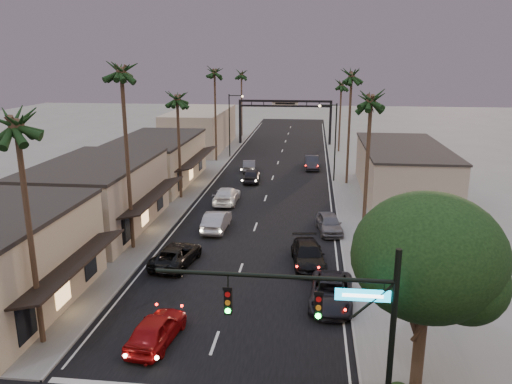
% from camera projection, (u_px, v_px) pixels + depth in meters
% --- Properties ---
extents(ground, '(200.00, 200.00, 0.00)m').
position_uv_depth(ground, '(268.00, 191.00, 53.98)').
color(ground, slate).
rests_on(ground, ground).
extents(road, '(14.00, 120.00, 0.02)m').
position_uv_depth(road, '(272.00, 180.00, 58.78)').
color(road, black).
rests_on(road, ground).
extents(sidewalk_left, '(5.00, 92.00, 0.12)m').
position_uv_depth(sidewalk_left, '(205.00, 165.00, 66.52)').
color(sidewalk_left, slate).
rests_on(sidewalk_left, ground).
extents(sidewalk_right, '(5.00, 92.00, 0.12)m').
position_uv_depth(sidewalk_right, '(350.00, 169.00, 64.43)').
color(sidewalk_right, slate).
rests_on(sidewalk_right, ground).
extents(storefront_mid, '(8.00, 14.00, 5.50)m').
position_uv_depth(storefront_mid, '(97.00, 197.00, 41.27)').
color(storefront_mid, '#9F947F').
rests_on(storefront_mid, ground).
extents(storefront_far, '(8.00, 16.00, 5.00)m').
position_uv_depth(storefront_far, '(156.00, 162.00, 56.68)').
color(storefront_far, '#B8AB8C').
rests_on(storefront_far, ground).
extents(storefront_dist, '(8.00, 20.00, 6.00)m').
position_uv_depth(storefront_dist, '(201.00, 129.00, 78.60)').
color(storefront_dist, '#9F947F').
rests_on(storefront_dist, ground).
extents(building_right, '(8.00, 18.00, 5.00)m').
position_uv_depth(building_right, '(402.00, 171.00, 51.79)').
color(building_right, '#9F947F').
rests_on(building_right, ground).
extents(traffic_signal, '(8.51, 0.22, 7.80)m').
position_uv_depth(traffic_signal, '(338.00, 319.00, 17.51)').
color(traffic_signal, black).
rests_on(traffic_signal, ground).
extents(corner_tree, '(6.20, 6.20, 8.80)m').
position_uv_depth(corner_tree, '(429.00, 262.00, 20.16)').
color(corner_tree, '#38281C').
rests_on(corner_tree, ground).
extents(arch, '(15.20, 0.40, 7.27)m').
position_uv_depth(arch, '(285.00, 111.00, 81.31)').
color(arch, black).
rests_on(arch, ground).
extents(streetlight_right, '(2.13, 0.30, 9.00)m').
position_uv_depth(streetlight_right, '(333.00, 136.00, 56.63)').
color(streetlight_right, black).
rests_on(streetlight_right, ground).
extents(streetlight_left, '(2.13, 0.30, 9.00)m').
position_uv_depth(streetlight_left, '(231.00, 120.00, 70.61)').
color(streetlight_left, black).
rests_on(streetlight_left, ground).
extents(palm_la, '(3.20, 3.20, 13.20)m').
position_uv_depth(palm_la, '(15.00, 116.00, 22.21)').
color(palm_la, '#38281C').
rests_on(palm_la, ground).
extents(palm_lb, '(3.20, 3.20, 15.20)m').
position_uv_depth(palm_lb, '(121.00, 66.00, 34.17)').
color(palm_lb, '#38281C').
rests_on(palm_lb, ground).
extents(palm_lc, '(3.20, 3.20, 12.20)m').
position_uv_depth(palm_lc, '(177.00, 95.00, 48.36)').
color(palm_lc, '#38281C').
rests_on(palm_lc, ground).
extents(palm_ld, '(3.20, 3.20, 14.20)m').
position_uv_depth(palm_ld, '(214.00, 69.00, 66.07)').
color(palm_ld, '#38281C').
rests_on(palm_ld, ground).
extents(palm_ra, '(3.20, 3.20, 13.20)m').
position_uv_depth(palm_ra, '(371.00, 95.00, 34.71)').
color(palm_ra, '#38281C').
rests_on(palm_ra, ground).
extents(palm_rb, '(3.20, 3.20, 14.20)m').
position_uv_depth(palm_rb, '(352.00, 72.00, 53.63)').
color(palm_rb, '#38281C').
rests_on(palm_rb, ground).
extents(palm_rc, '(3.20, 3.20, 12.20)m').
position_uv_depth(palm_rc, '(342.00, 82.00, 73.32)').
color(palm_rc, '#38281C').
rests_on(palm_rc, ground).
extents(palm_far, '(3.20, 3.20, 13.20)m').
position_uv_depth(palm_far, '(241.00, 72.00, 88.35)').
color(palm_far, '#38281C').
rests_on(palm_far, ground).
extents(oncoming_red, '(2.37, 4.73, 1.55)m').
position_uv_depth(oncoming_red, '(156.00, 329.00, 25.05)').
color(oncoming_red, maroon).
rests_on(oncoming_red, ground).
extents(oncoming_pickup, '(3.04, 5.43, 1.44)m').
position_uv_depth(oncoming_pickup, '(176.00, 255.00, 34.60)').
color(oncoming_pickup, black).
rests_on(oncoming_pickup, ground).
extents(oncoming_silver, '(1.80, 4.89, 1.60)m').
position_uv_depth(oncoming_silver, '(217.00, 221.00, 41.55)').
color(oncoming_silver, gray).
rests_on(oncoming_silver, ground).
extents(oncoming_white, '(2.20, 5.38, 1.56)m').
position_uv_depth(oncoming_white, '(227.00, 195.00, 49.30)').
color(oncoming_white, silver).
rests_on(oncoming_white, ground).
extents(oncoming_dgrey, '(2.19, 4.77, 1.59)m').
position_uv_depth(oncoming_dgrey, '(252.00, 175.00, 57.64)').
color(oncoming_dgrey, black).
rests_on(oncoming_dgrey, ground).
extents(oncoming_grey_far, '(2.05, 4.54, 1.44)m').
position_uv_depth(oncoming_grey_far, '(249.00, 166.00, 63.04)').
color(oncoming_grey_far, '#47474B').
rests_on(oncoming_grey_far, ground).
extents(curbside_near, '(2.74, 5.44, 1.47)m').
position_uv_depth(curbside_near, '(331.00, 292.00, 29.03)').
color(curbside_near, black).
rests_on(curbside_near, ground).
extents(curbside_black, '(2.78, 5.48, 1.53)m').
position_uv_depth(curbside_black, '(308.00, 255.00, 34.46)').
color(curbside_black, black).
rests_on(curbside_black, ground).
extents(curbside_grey, '(2.42, 4.73, 1.54)m').
position_uv_depth(curbside_grey, '(329.00, 223.00, 40.98)').
color(curbside_grey, '#55555B').
rests_on(curbside_grey, ground).
extents(curbside_far, '(2.05, 5.10, 1.65)m').
position_uv_depth(curbside_far, '(312.00, 163.00, 64.42)').
color(curbside_far, black).
rests_on(curbside_far, ground).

